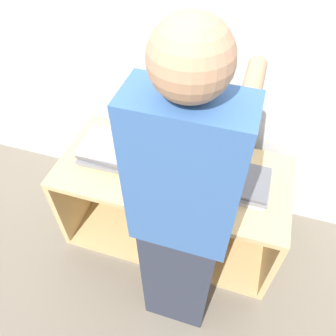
{
  "coord_description": "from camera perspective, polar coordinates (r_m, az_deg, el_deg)",
  "views": [
    {
      "loc": [
        0.35,
        -0.91,
        2.06
      ],
      "look_at": [
        0.0,
        0.23,
        0.76
      ],
      "focal_mm": 35.0,
      "sensor_mm": 36.0,
      "label": 1
    }
  ],
  "objects": [
    {
      "name": "cart",
      "position": [
        2.2,
        1.28,
        -4.75
      ],
      "size": [
        1.36,
        0.64,
        0.64
      ],
      "color": "tan",
      "rests_on": "ground_plane"
    },
    {
      "name": "laptop_stack_right",
      "position": [
        1.85,
        11.95,
        -2.36
      ],
      "size": [
        0.36,
        0.27,
        0.06
      ],
      "color": "#B7B7BC",
      "rests_on": "cart"
    },
    {
      "name": "ground_plane",
      "position": [
        2.28,
        -1.76,
        -17.27
      ],
      "size": [
        12.0,
        12.0,
        0.0
      ],
      "primitive_type": "plane",
      "color": "#756B5B"
    },
    {
      "name": "laptop_open",
      "position": [
        1.9,
        1.35,
        1.89
      ],
      "size": [
        0.35,
        0.34,
        0.27
      ],
      "color": "#333338",
      "rests_on": "cart"
    },
    {
      "name": "wall_back",
      "position": [
        1.9,
        4.99,
        20.46
      ],
      "size": [
        8.0,
        0.05,
        2.4
      ],
      "color": "silver",
      "rests_on": "ground_plane"
    },
    {
      "name": "laptop_stack_left",
      "position": [
        1.98,
        -9.7,
        3.01
      ],
      "size": [
        0.36,
        0.28,
        0.1
      ],
      "color": "gray",
      "rests_on": "cart"
    },
    {
      "name": "person",
      "position": [
        1.39,
        2.47,
        -9.52
      ],
      "size": [
        0.4,
        0.54,
        1.75
      ],
      "color": "#2D3342",
      "rests_on": "ground_plane"
    }
  ]
}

